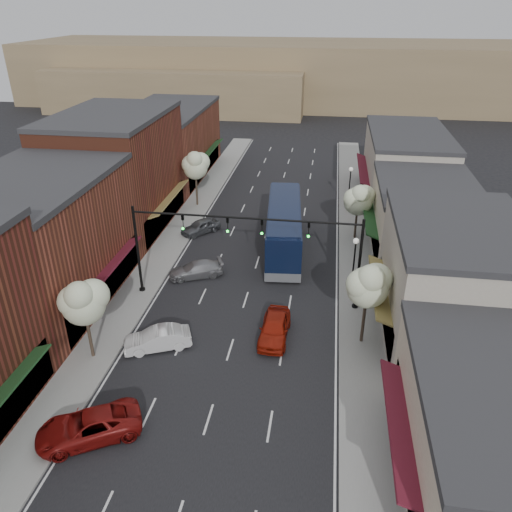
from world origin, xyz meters
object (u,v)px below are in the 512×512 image
at_px(lamp_post_near, 355,256).
at_px(parked_car_b, 157,339).
at_px(tree_right_far, 359,199).
at_px(signal_mast_left, 168,239).
at_px(tree_left_far, 195,165).
at_px(signal_mast_right, 326,249).
at_px(parked_car_c, 196,270).
at_px(parked_car_a, 89,426).
at_px(coach_bus, 284,227).
at_px(parked_car_d, 201,227).
at_px(tree_right_near, 369,284).
at_px(lamp_post_far, 350,180).
at_px(red_hatchback, 275,328).

xyz_separation_m(lamp_post_near, parked_car_b, (-12.39, -9.00, -2.31)).
relative_size(tree_right_far, lamp_post_near, 1.22).
relative_size(signal_mast_left, tree_left_far, 1.34).
relative_size(signal_mast_right, tree_left_far, 1.34).
bearing_deg(parked_car_c, parked_car_a, -27.60).
relative_size(coach_bus, parked_car_b, 3.15).
bearing_deg(tree_left_far, tree_right_far, -19.87).
relative_size(parked_car_b, parked_car_d, 1.07).
xyz_separation_m(tree_right_near, parked_car_c, (-12.87, 6.96, -3.82)).
xyz_separation_m(signal_mast_right, tree_right_far, (2.73, 11.95, -0.63)).
bearing_deg(parked_car_d, tree_right_far, 44.54).
bearing_deg(tree_right_far, tree_right_near, -90.00).
xyz_separation_m(parked_car_a, parked_car_d, (-0.53, 25.20, -0.05)).
distance_m(lamp_post_far, coach_bus, 12.39).
bearing_deg(lamp_post_near, tree_right_near, -85.23).
bearing_deg(signal_mast_right, parked_car_b, -147.53).
height_order(lamp_post_near, coach_bus, lamp_post_near).
distance_m(signal_mast_right, parked_car_d, 16.73).
xyz_separation_m(lamp_post_far, parked_car_d, (-14.00, -8.84, -2.33)).
relative_size(red_hatchback, parked_car_b, 1.08).
relative_size(tree_left_far, parked_car_a, 1.18).
xyz_separation_m(lamp_post_far, red_hatchback, (-5.15, -24.28, -2.23)).
bearing_deg(tree_left_far, parked_car_c, -76.06).
height_order(parked_car_b, parked_car_d, parked_car_b).
height_order(tree_right_near, parked_car_a, tree_right_near).
relative_size(parked_car_c, parked_car_d, 1.10).
xyz_separation_m(signal_mast_right, tree_right_near, (2.73, -4.05, -0.17)).
bearing_deg(tree_right_near, parked_car_a, -144.53).
bearing_deg(tree_right_far, parked_car_b, -125.04).
distance_m(parked_car_b, parked_car_c, 9.41).
relative_size(parked_car_a, parked_car_c, 1.20).
height_order(signal_mast_left, parked_car_b, signal_mast_left).
bearing_deg(tree_right_far, lamp_post_far, 93.88).
distance_m(signal_mast_left, parked_car_b, 7.66).
bearing_deg(red_hatchback, signal_mast_left, 154.04).
xyz_separation_m(tree_left_far, parked_car_b, (3.67, -24.44, -3.91)).
distance_m(tree_right_far, lamp_post_near, 9.51).
relative_size(lamp_post_far, parked_car_c, 1.03).
bearing_deg(red_hatchback, parked_car_c, 136.33).
bearing_deg(coach_bus, lamp_post_far, 56.59).
bearing_deg(parked_car_b, tree_right_far, 121.66).
bearing_deg(signal_mast_right, lamp_post_far, 83.78).
distance_m(tree_left_far, lamp_post_far, 16.26).
bearing_deg(tree_left_far, parked_car_b, -81.47).
distance_m(tree_right_far, parked_car_b, 22.77).
bearing_deg(parked_car_b, tree_right_near, 77.39).
xyz_separation_m(signal_mast_right, parked_car_b, (-10.21, -6.50, -3.93)).
bearing_deg(tree_right_far, tree_left_far, 160.13).
distance_m(coach_bus, parked_car_b, 16.99).
relative_size(signal_mast_right, lamp_post_near, 1.85).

